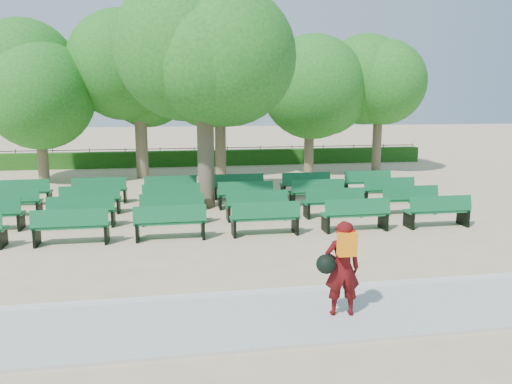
# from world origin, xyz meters

# --- Properties ---
(ground) EXTENTS (120.00, 120.00, 0.00)m
(ground) POSITION_xyz_m (0.00, 0.00, 0.00)
(ground) COLOR tan
(paving) EXTENTS (30.00, 2.20, 0.06)m
(paving) POSITION_xyz_m (0.00, -7.40, 0.03)
(paving) COLOR #B3B3AE
(paving) RESTS_ON ground
(curb) EXTENTS (30.00, 0.12, 0.10)m
(curb) POSITION_xyz_m (0.00, -6.25, 0.05)
(curb) COLOR silver
(curb) RESTS_ON ground
(hedge) EXTENTS (26.00, 0.70, 0.90)m
(hedge) POSITION_xyz_m (0.00, 14.00, 0.45)
(hedge) COLOR #1F5415
(hedge) RESTS_ON ground
(fence) EXTENTS (26.00, 0.10, 1.02)m
(fence) POSITION_xyz_m (0.00, 14.40, 0.00)
(fence) COLOR black
(fence) RESTS_ON ground
(tree_line) EXTENTS (21.80, 6.80, 7.04)m
(tree_line) POSITION_xyz_m (0.00, 10.00, 0.00)
(tree_line) COLOR #24731F
(tree_line) RESTS_ON ground
(bench_array) EXTENTS (2.01, 0.78, 1.24)m
(bench_array) POSITION_xyz_m (-1.15, 0.91, 0.10)
(bench_array) COLOR #105E30
(bench_array) RESTS_ON ground
(tree_among) EXTENTS (5.50, 5.50, 7.40)m
(tree_among) POSITION_xyz_m (-1.20, 2.33, 4.90)
(tree_among) COLOR brown
(tree_among) RESTS_ON ground
(person) EXTENTS (0.82, 0.51, 1.70)m
(person) POSITION_xyz_m (0.40, -7.53, 0.94)
(person) COLOR #4B0A0C
(person) RESTS_ON ground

